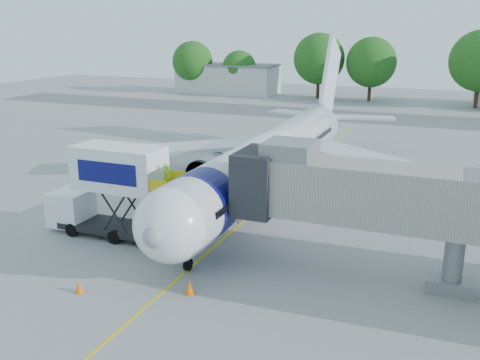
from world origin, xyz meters
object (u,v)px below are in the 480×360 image
at_px(aircraft, 274,156).
at_px(catering_hiloader, 111,191).
at_px(jet_bridge, 359,194).
at_px(ground_tug, 178,325).

height_order(aircraft, catering_hiloader, aircraft).
bearing_deg(jet_bridge, ground_tug, -121.94).
xyz_separation_m(aircraft, ground_tug, (2.70, -19.61, -2.15)).
relative_size(aircraft, jet_bridge, 2.71).
relative_size(aircraft, ground_tug, 8.85).
bearing_deg(aircraft, jet_bridge, -54.30).
bearing_deg(ground_tug, aircraft, 121.82).
height_order(aircraft, jet_bridge, aircraft).
relative_size(aircraft, catering_hiloader, 4.44).
distance_m(catering_hiloader, ground_tug, 12.50).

